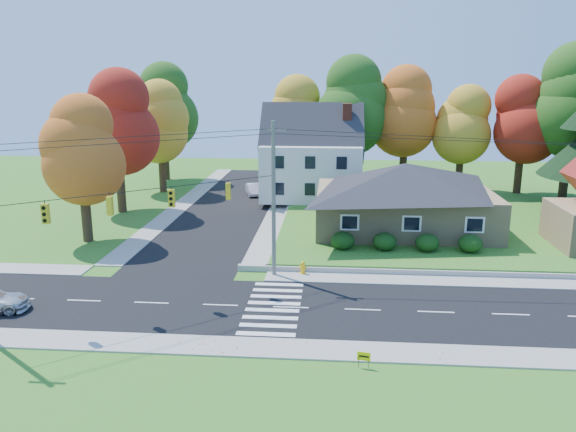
% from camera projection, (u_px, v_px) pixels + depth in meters
% --- Properties ---
extents(ground, '(120.00, 120.00, 0.00)m').
position_uv_depth(ground, '(291.00, 308.00, 31.42)').
color(ground, '#3D7923').
extents(road_main, '(90.00, 8.00, 0.02)m').
position_uv_depth(road_main, '(291.00, 307.00, 31.42)').
color(road_main, black).
rests_on(road_main, ground).
extents(road_cross, '(8.00, 44.00, 0.02)m').
position_uv_depth(road_cross, '(232.00, 204.00, 57.22)').
color(road_cross, black).
rests_on(road_cross, ground).
extents(sidewalk_north, '(90.00, 2.00, 0.08)m').
position_uv_depth(sidewalk_north, '(297.00, 276.00, 36.25)').
color(sidewalk_north, '#9C9A90').
rests_on(sidewalk_north, ground).
extents(sidewalk_south, '(90.00, 2.00, 0.08)m').
position_uv_depth(sidewalk_south, '(283.00, 348.00, 26.57)').
color(sidewalk_south, '#9C9A90').
rests_on(sidewalk_south, ground).
extents(lawn, '(30.00, 30.00, 0.50)m').
position_uv_depth(lawn, '(452.00, 218.00, 50.66)').
color(lawn, '#3D7923').
rests_on(lawn, ground).
extents(ranch_house, '(14.60, 10.60, 5.40)m').
position_uv_depth(ranch_house, '(404.00, 195.00, 45.50)').
color(ranch_house, tan).
rests_on(ranch_house, lawn).
extents(colonial_house, '(10.40, 8.40, 9.60)m').
position_uv_depth(colonial_house, '(312.00, 158.00, 57.44)').
color(colonial_house, silver).
rests_on(colonial_house, lawn).
extents(hedge_row, '(10.70, 1.70, 1.27)m').
position_uv_depth(hedge_row, '(406.00, 242.00, 40.05)').
color(hedge_row, '#163A10').
rests_on(hedge_row, lawn).
extents(traffic_infrastructure, '(38.10, 10.66, 10.00)m').
position_uv_depth(traffic_infrastructure, '(290.00, 213.00, 31.52)').
color(traffic_infrastructure, '#666059').
rests_on(traffic_infrastructure, ground).
extents(tree_lot_0, '(6.72, 6.72, 12.51)m').
position_uv_depth(tree_lot_0, '(296.00, 117.00, 62.52)').
color(tree_lot_0, '#3F2A19').
rests_on(tree_lot_0, lawn).
extents(tree_lot_1, '(7.84, 7.84, 14.60)m').
position_uv_depth(tree_lot_1, '(351.00, 106.00, 60.77)').
color(tree_lot_1, '#3F2A19').
rests_on(tree_lot_1, lawn).
extents(tree_lot_2, '(7.28, 7.28, 13.56)m').
position_uv_depth(tree_lot_2, '(406.00, 112.00, 61.42)').
color(tree_lot_2, '#3F2A19').
rests_on(tree_lot_2, lawn).
extents(tree_lot_3, '(6.16, 6.16, 11.47)m').
position_uv_depth(tree_lot_3, '(463.00, 125.00, 60.28)').
color(tree_lot_3, '#3F2A19').
rests_on(tree_lot_3, lawn).
extents(tree_lot_4, '(6.72, 6.72, 12.51)m').
position_uv_depth(tree_lot_4, '(524.00, 120.00, 58.69)').
color(tree_lot_4, '#3F2A19').
rests_on(tree_lot_4, lawn).
extents(tree_lot_5, '(8.40, 8.40, 15.64)m').
position_uv_depth(tree_lot_5, '(573.00, 102.00, 55.97)').
color(tree_lot_5, '#3F2A19').
rests_on(tree_lot_5, lawn).
extents(tree_west_0, '(6.16, 6.16, 11.47)m').
position_uv_depth(tree_west_0, '(81.00, 151.00, 42.68)').
color(tree_west_0, '#3F2A19').
rests_on(tree_west_0, ground).
extents(tree_west_1, '(7.28, 7.28, 13.56)m').
position_uv_depth(tree_west_1, '(116.00, 123.00, 52.13)').
color(tree_west_1, '#3F2A19').
rests_on(tree_west_1, ground).
extents(tree_west_2, '(6.72, 6.72, 12.51)m').
position_uv_depth(tree_west_2, '(160.00, 122.00, 61.89)').
color(tree_west_2, '#3F2A19').
rests_on(tree_west_2, ground).
extents(tree_west_3, '(7.84, 7.84, 14.60)m').
position_uv_depth(tree_west_3, '(163.00, 107.00, 69.48)').
color(tree_west_3, '#3F2A19').
rests_on(tree_west_3, ground).
extents(white_car, '(2.26, 3.94, 1.23)m').
position_uv_depth(white_car, '(253.00, 189.00, 61.72)').
color(white_car, '#ADABBF').
rests_on(white_car, road_cross).
extents(fire_hydrant, '(0.51, 0.39, 0.89)m').
position_uv_depth(fire_hydrant, '(303.00, 268.00, 36.64)').
color(fire_hydrant, '#F1AF0D').
rests_on(fire_hydrant, ground).
extents(yard_sign, '(0.59, 0.15, 0.74)m').
position_uv_depth(yard_sign, '(364.00, 357.00, 24.77)').
color(yard_sign, black).
rests_on(yard_sign, ground).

